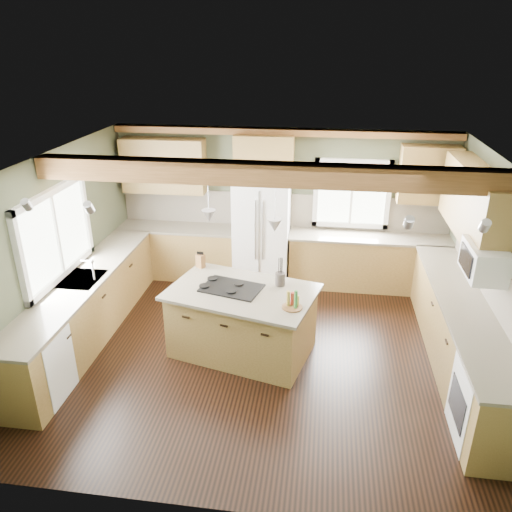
# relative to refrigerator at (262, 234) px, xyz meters

# --- Properties ---
(floor) EXTENTS (5.60, 5.60, 0.00)m
(floor) POSITION_rel_refrigerator_xyz_m (0.30, -2.12, -0.90)
(floor) COLOR black
(floor) RESTS_ON ground
(ceiling) EXTENTS (5.60, 5.60, 0.00)m
(ceiling) POSITION_rel_refrigerator_xyz_m (0.30, -2.12, 1.70)
(ceiling) COLOR silver
(ceiling) RESTS_ON wall_back
(wall_back) EXTENTS (5.60, 0.00, 5.60)m
(wall_back) POSITION_rel_refrigerator_xyz_m (0.30, 0.38, 0.40)
(wall_back) COLOR #3F4632
(wall_back) RESTS_ON ground
(wall_left) EXTENTS (0.00, 5.00, 5.00)m
(wall_left) POSITION_rel_refrigerator_xyz_m (-2.50, -2.12, 0.40)
(wall_left) COLOR #3F4632
(wall_left) RESTS_ON ground
(wall_right) EXTENTS (0.00, 5.00, 5.00)m
(wall_right) POSITION_rel_refrigerator_xyz_m (3.10, -2.12, 0.40)
(wall_right) COLOR #3F4632
(wall_right) RESTS_ON ground
(ceiling_beam) EXTENTS (5.55, 0.26, 0.26)m
(ceiling_beam) POSITION_rel_refrigerator_xyz_m (0.30, -2.11, 1.57)
(ceiling_beam) COLOR #4E3216
(ceiling_beam) RESTS_ON ceiling
(soffit_trim) EXTENTS (5.55, 0.20, 0.10)m
(soffit_trim) POSITION_rel_refrigerator_xyz_m (0.30, 0.28, 1.64)
(soffit_trim) COLOR #4E3216
(soffit_trim) RESTS_ON ceiling
(backsplash_back) EXTENTS (5.58, 0.03, 0.58)m
(backsplash_back) POSITION_rel_refrigerator_xyz_m (0.30, 0.36, 0.31)
(backsplash_back) COLOR brown
(backsplash_back) RESTS_ON wall_back
(backsplash_right) EXTENTS (0.03, 3.70, 0.58)m
(backsplash_right) POSITION_rel_refrigerator_xyz_m (3.08, -2.07, 0.31)
(backsplash_right) COLOR brown
(backsplash_right) RESTS_ON wall_right
(base_cab_back_left) EXTENTS (2.02, 0.60, 0.88)m
(base_cab_back_left) POSITION_rel_refrigerator_xyz_m (-1.49, 0.08, -0.46)
(base_cab_back_left) COLOR brown
(base_cab_back_left) RESTS_ON floor
(counter_back_left) EXTENTS (2.06, 0.64, 0.04)m
(counter_back_left) POSITION_rel_refrigerator_xyz_m (-1.49, 0.08, 0.00)
(counter_back_left) COLOR #443E31
(counter_back_left) RESTS_ON base_cab_back_left
(base_cab_back_right) EXTENTS (2.62, 0.60, 0.88)m
(base_cab_back_right) POSITION_rel_refrigerator_xyz_m (1.79, 0.08, -0.46)
(base_cab_back_right) COLOR brown
(base_cab_back_right) RESTS_ON floor
(counter_back_right) EXTENTS (2.66, 0.64, 0.04)m
(counter_back_right) POSITION_rel_refrigerator_xyz_m (1.79, 0.08, 0.00)
(counter_back_right) COLOR #443E31
(counter_back_right) RESTS_ON base_cab_back_right
(base_cab_left) EXTENTS (0.60, 3.70, 0.88)m
(base_cab_left) POSITION_rel_refrigerator_xyz_m (-2.20, -2.07, -0.46)
(base_cab_left) COLOR brown
(base_cab_left) RESTS_ON floor
(counter_left) EXTENTS (0.64, 3.74, 0.04)m
(counter_left) POSITION_rel_refrigerator_xyz_m (-2.20, -2.07, 0.00)
(counter_left) COLOR #443E31
(counter_left) RESTS_ON base_cab_left
(base_cab_right) EXTENTS (0.60, 3.70, 0.88)m
(base_cab_right) POSITION_rel_refrigerator_xyz_m (2.80, -2.07, -0.46)
(base_cab_right) COLOR brown
(base_cab_right) RESTS_ON floor
(counter_right) EXTENTS (0.64, 3.74, 0.04)m
(counter_right) POSITION_rel_refrigerator_xyz_m (2.80, -2.07, 0.00)
(counter_right) COLOR #443E31
(counter_right) RESTS_ON base_cab_right
(upper_cab_back_left) EXTENTS (1.40, 0.35, 0.90)m
(upper_cab_back_left) POSITION_rel_refrigerator_xyz_m (-1.69, 0.21, 1.05)
(upper_cab_back_left) COLOR brown
(upper_cab_back_left) RESTS_ON wall_back
(upper_cab_over_fridge) EXTENTS (0.96, 0.35, 0.70)m
(upper_cab_over_fridge) POSITION_rel_refrigerator_xyz_m (-0.00, 0.21, 1.25)
(upper_cab_over_fridge) COLOR brown
(upper_cab_over_fridge) RESTS_ON wall_back
(upper_cab_right) EXTENTS (0.35, 2.20, 0.90)m
(upper_cab_right) POSITION_rel_refrigerator_xyz_m (2.92, -1.22, 1.05)
(upper_cab_right) COLOR brown
(upper_cab_right) RESTS_ON wall_right
(upper_cab_back_corner) EXTENTS (0.90, 0.35, 0.90)m
(upper_cab_back_corner) POSITION_rel_refrigerator_xyz_m (2.60, 0.21, 1.05)
(upper_cab_back_corner) COLOR brown
(upper_cab_back_corner) RESTS_ON wall_back
(window_left) EXTENTS (0.04, 1.60, 1.05)m
(window_left) POSITION_rel_refrigerator_xyz_m (-2.48, -2.07, 0.65)
(window_left) COLOR white
(window_left) RESTS_ON wall_left
(window_back) EXTENTS (1.10, 0.04, 1.00)m
(window_back) POSITION_rel_refrigerator_xyz_m (1.45, 0.36, 0.65)
(window_back) COLOR white
(window_back) RESTS_ON wall_back
(sink) EXTENTS (0.50, 0.65, 0.03)m
(sink) POSITION_rel_refrigerator_xyz_m (-2.20, -2.07, 0.01)
(sink) COLOR #262628
(sink) RESTS_ON counter_left
(faucet) EXTENTS (0.02, 0.02, 0.28)m
(faucet) POSITION_rel_refrigerator_xyz_m (-2.02, -2.07, 0.15)
(faucet) COLOR #B2B2B7
(faucet) RESTS_ON sink
(dishwasher) EXTENTS (0.60, 0.60, 0.84)m
(dishwasher) POSITION_rel_refrigerator_xyz_m (-2.19, -3.37, -0.47)
(dishwasher) COLOR white
(dishwasher) RESTS_ON floor
(oven) EXTENTS (0.60, 0.72, 0.84)m
(oven) POSITION_rel_refrigerator_xyz_m (2.79, -3.37, -0.47)
(oven) COLOR white
(oven) RESTS_ON floor
(microwave) EXTENTS (0.40, 0.70, 0.38)m
(microwave) POSITION_rel_refrigerator_xyz_m (2.88, -2.17, 0.65)
(microwave) COLOR white
(microwave) RESTS_ON wall_right
(pendant_left) EXTENTS (0.18, 0.18, 0.16)m
(pendant_left) POSITION_rel_refrigerator_xyz_m (-0.41, -2.00, 0.98)
(pendant_left) COLOR #B2B2B7
(pendant_left) RESTS_ON ceiling
(pendant_right) EXTENTS (0.18, 0.18, 0.16)m
(pendant_right) POSITION_rel_refrigerator_xyz_m (0.43, -2.22, 0.98)
(pendant_right) COLOR #B2B2B7
(pendant_right) RESTS_ON ceiling
(refrigerator) EXTENTS (0.90, 0.74, 1.80)m
(refrigerator) POSITION_rel_refrigerator_xyz_m (0.00, 0.00, 0.00)
(refrigerator) COLOR white
(refrigerator) RESTS_ON floor
(island) EXTENTS (1.96, 1.47, 0.88)m
(island) POSITION_rel_refrigerator_xyz_m (0.01, -2.11, -0.46)
(island) COLOR brown
(island) RESTS_ON floor
(island_top) EXTENTS (2.10, 1.61, 0.04)m
(island_top) POSITION_rel_refrigerator_xyz_m (0.01, -2.11, 0.00)
(island_top) COLOR #443E31
(island_top) RESTS_ON island
(cooktop) EXTENTS (0.86, 0.68, 0.02)m
(cooktop) POSITION_rel_refrigerator_xyz_m (-0.13, -2.07, 0.03)
(cooktop) COLOR black
(cooktop) RESTS_ON island_top
(knife_block) EXTENTS (0.15, 0.14, 0.19)m
(knife_block) POSITION_rel_refrigerator_xyz_m (-0.69, -1.48, 0.12)
(knife_block) COLOR brown
(knife_block) RESTS_ON island_top
(utensil_crock) EXTENTS (0.18, 0.18, 0.18)m
(utensil_crock) POSITION_rel_refrigerator_xyz_m (0.48, -1.89, 0.11)
(utensil_crock) COLOR #443C36
(utensil_crock) RESTS_ON island_top
(bottle_tray) EXTENTS (0.28, 0.28, 0.23)m
(bottle_tray) POSITION_rel_refrigerator_xyz_m (0.69, -2.47, 0.14)
(bottle_tray) COLOR brown
(bottle_tray) RESTS_ON island_top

